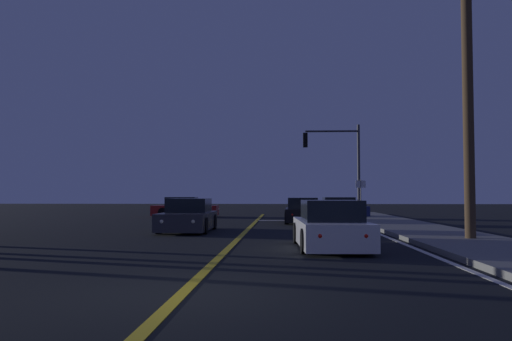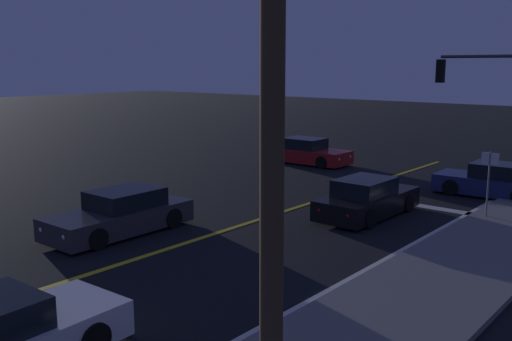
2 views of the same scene
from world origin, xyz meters
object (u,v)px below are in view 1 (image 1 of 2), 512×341
car_following_oncoming_red (184,208)px  car_distant_tail_charcoal (188,217)px  traffic_signal_near_right (339,156)px  utility_pole_right (468,86)px  car_mid_block_black (302,212)px  car_parked_curb_navy (336,209)px  car_side_waiting_white (330,227)px  street_sign_corner (361,193)px

car_following_oncoming_red → car_distant_tail_charcoal: 14.49m
traffic_signal_near_right → utility_pole_right: 16.41m
car_distant_tail_charcoal → car_mid_block_black: bearing=-126.8°
car_parked_curb_navy → car_mid_block_black: bearing=155.9°
car_following_oncoming_red → car_side_waiting_white: size_ratio=0.94×
car_distant_tail_charcoal → street_sign_corner: size_ratio=1.99×
car_following_oncoming_red → traffic_signal_near_right: 11.01m
car_following_oncoming_red → street_sign_corner: bearing=62.4°
car_following_oncoming_red → utility_pole_right: (12.48, -18.91, 4.30)m
car_following_oncoming_red → car_parked_curb_navy: size_ratio=1.05×
car_mid_block_black → car_parked_curb_navy: (2.34, 5.85, -0.00)m
car_distant_tail_charcoal → traffic_signal_near_right: traffic_signal_near_right is taller
car_side_waiting_white → car_distant_tail_charcoal: 8.40m
car_mid_block_black → utility_pole_right: bearing=-66.8°
car_following_oncoming_red → car_side_waiting_white: same height
car_side_waiting_white → traffic_signal_near_right: size_ratio=0.81×
car_following_oncoming_red → car_parked_curb_navy: 10.19m
car_mid_block_black → street_sign_corner: (3.38, 2.02, 1.00)m
car_following_oncoming_red → street_sign_corner: size_ratio=1.90×
car_parked_curb_navy → utility_pole_right: (2.43, -17.24, 4.30)m
car_mid_block_black → street_sign_corner: 4.06m
car_side_waiting_white → car_parked_curb_navy: size_ratio=1.12×
car_distant_tail_charcoal → utility_pole_right: size_ratio=0.49×
car_following_oncoming_red → car_parked_curb_navy: (10.05, -1.67, -0.00)m
car_parked_curb_navy → utility_pole_right: utility_pole_right is taller
car_side_waiting_white → street_sign_corner: (3.09, 15.34, 1.00)m
car_mid_block_black → street_sign_corner: street_sign_corner is taller
car_parked_curb_navy → utility_pole_right: 17.94m
car_following_oncoming_red → traffic_signal_near_right: traffic_signal_near_right is taller
car_mid_block_black → traffic_signal_near_right: traffic_signal_near_right is taller
car_following_oncoming_red → car_side_waiting_white: 22.32m
car_following_oncoming_red → car_mid_block_black: bearing=44.5°
car_side_waiting_white → traffic_signal_near_right: 18.56m
car_mid_block_black → utility_pole_right: 13.09m
traffic_signal_near_right → car_distant_tail_charcoal: bearing=57.5°
car_following_oncoming_red → car_distant_tail_charcoal: size_ratio=0.95×
car_parked_curb_navy → street_sign_corner: size_ratio=1.81×
car_distant_tail_charcoal → car_parked_curb_navy: bearing=-120.6°
car_distant_tail_charcoal → utility_pole_right: bearing=153.4°
car_following_oncoming_red → utility_pole_right: bearing=32.2°
car_side_waiting_white → traffic_signal_near_right: (2.16, 18.14, 3.30)m
car_parked_curb_navy → street_sign_corner: street_sign_corner is taller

